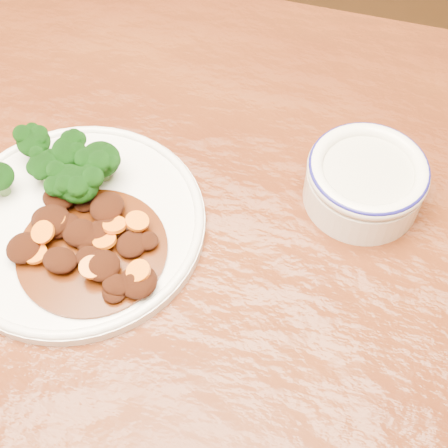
% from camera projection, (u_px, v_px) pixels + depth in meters
% --- Properties ---
extents(ground, '(4.00, 4.00, 0.00)m').
position_uv_depth(ground, '(168.00, 439.00, 1.28)').
color(ground, '#4B2B12').
rests_on(ground, ground).
extents(dining_table, '(1.56, 1.00, 0.75)m').
position_uv_depth(dining_table, '(126.00, 276.00, 0.73)').
color(dining_table, '#5C2910').
rests_on(dining_table, ground).
extents(dinner_plate, '(0.27, 0.27, 0.02)m').
position_uv_depth(dinner_plate, '(77.00, 223.00, 0.66)').
color(dinner_plate, white).
rests_on(dinner_plate, dining_table).
extents(broccoli_florets, '(0.13, 0.09, 0.05)m').
position_uv_depth(broccoli_florets, '(63.00, 167.00, 0.67)').
color(broccoli_florets, '#5D8946').
rests_on(broccoli_florets, dinner_plate).
extents(mince_stew, '(0.16, 0.15, 0.03)m').
position_uv_depth(mince_stew, '(86.00, 241.00, 0.63)').
color(mince_stew, '#4A1907').
rests_on(mince_stew, dinner_plate).
extents(dip_bowl, '(0.13, 0.13, 0.06)m').
position_uv_depth(dip_bowl, '(365.00, 180.00, 0.67)').
color(dip_bowl, white).
rests_on(dip_bowl, dining_table).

